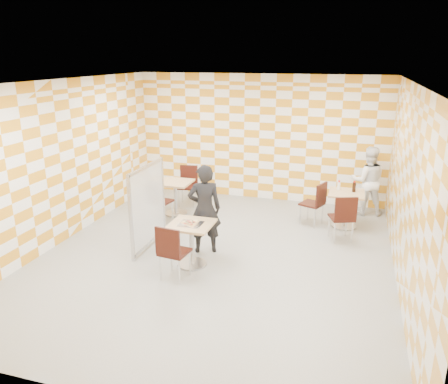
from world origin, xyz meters
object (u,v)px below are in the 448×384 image
(chair_main_front, at_px, (171,249))
(man_dark, at_px, (205,209))
(main_table, at_px, (191,237))
(chair_second_front, at_px, (343,215))
(soda_bottle, at_px, (354,187))
(partition, at_px, (148,206))
(man_white, at_px, (368,181))
(chair_empty_near, at_px, (158,199))
(second_table, at_px, (346,204))
(sport_bottle, at_px, (339,186))
(chair_second_side, at_px, (316,200))
(chair_empty_far, at_px, (188,182))
(empty_table, at_px, (175,192))

(chair_main_front, distance_m, man_dark, 1.21)
(main_table, bearing_deg, man_dark, 86.44)
(chair_second_front, xyz_separation_m, man_dark, (-2.36, -1.13, 0.26))
(man_dark, xyz_separation_m, soda_bottle, (2.52, 2.00, 0.04))
(partition, relative_size, man_white, 1.01)
(chair_main_front, distance_m, chair_empty_near, 2.54)
(main_table, xyz_separation_m, soda_bottle, (2.55, 2.58, 0.34))
(second_table, relative_size, chair_main_front, 0.81)
(main_table, xyz_separation_m, man_white, (2.84, 3.45, 0.26))
(chair_second_front, xyz_separation_m, sport_bottle, (-0.15, 0.94, 0.29))
(second_table, xyz_separation_m, chair_second_front, (-0.02, -0.80, 0.04))
(partition, xyz_separation_m, sport_bottle, (3.27, 2.15, 0.05))
(chair_second_side, distance_m, sport_bottle, 0.56)
(chair_empty_near, relative_size, partition, 0.60)
(sport_bottle, bearing_deg, second_table, -39.78)
(chair_empty_far, xyz_separation_m, partition, (0.17, -2.46, 0.25))
(chair_empty_near, height_order, sport_bottle, sport_bottle)
(man_white, bearing_deg, sport_bottle, 45.56)
(main_table, height_order, sport_bottle, sport_bottle)
(chair_empty_near, bearing_deg, chair_empty_far, 83.43)
(chair_second_front, height_order, chair_empty_far, same)
(chair_empty_far, distance_m, man_dark, 2.69)
(chair_main_front, relative_size, chair_second_side, 1.00)
(chair_empty_near, bearing_deg, soda_bottle, 13.91)
(empty_table, bearing_deg, man_dark, -52.77)
(chair_second_front, distance_m, soda_bottle, 0.93)
(chair_second_front, distance_m, man_dark, 2.63)
(chair_empty_far, bearing_deg, main_table, -67.97)
(chair_second_side, distance_m, chair_empty_far, 3.07)
(chair_empty_far, bearing_deg, chair_main_front, -72.92)
(sport_bottle, bearing_deg, chair_second_side, -152.13)
(chair_empty_near, height_order, man_white, man_white)
(second_table, height_order, man_white, man_white)
(empty_table, relative_size, man_dark, 0.46)
(chair_second_front, bearing_deg, second_table, 88.53)
(second_table, bearing_deg, man_white, 65.91)
(chair_second_front, xyz_separation_m, soda_bottle, (0.16, 0.87, 0.31))
(partition, height_order, soda_bottle, partition)
(chair_empty_far, bearing_deg, chair_empty_near, -96.57)
(empty_table, distance_m, man_white, 4.25)
(empty_table, height_order, chair_empty_near, chair_empty_near)
(chair_second_side, bearing_deg, chair_second_front, -51.53)
(main_table, height_order, man_dark, man_dark)
(sport_bottle, bearing_deg, chair_second_front, -81.01)
(chair_empty_near, distance_m, soda_bottle, 4.03)
(partition, xyz_separation_m, soda_bottle, (3.58, 2.08, 0.06))
(second_table, bearing_deg, man_dark, -140.96)
(chair_second_front, relative_size, chair_second_side, 1.00)
(chair_main_front, bearing_deg, soda_bottle, 50.10)
(man_white, bearing_deg, partition, 29.30)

